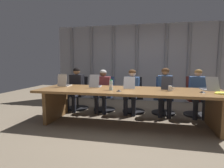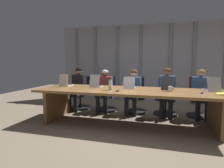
% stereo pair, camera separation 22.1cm
% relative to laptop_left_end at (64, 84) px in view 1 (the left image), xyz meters
% --- Properties ---
extents(ground_plane, '(11.76, 11.76, 0.00)m').
position_rel_laptop_left_end_xyz_m(ground_plane, '(1.60, -0.22, -0.81)').
color(ground_plane, '#7F705B').
extents(conference_table, '(3.93, 1.20, 0.75)m').
position_rel_laptop_left_end_xyz_m(conference_table, '(1.60, -0.22, -0.20)').
color(conference_table, olive).
rests_on(conference_table, ground_plane).
extents(curtain_backdrop, '(5.88, 0.17, 2.62)m').
position_rel_laptop_left_end_xyz_m(curtain_backdrop, '(1.60, 2.38, 0.50)').
color(curtain_backdrop, '#9999A0').
rests_on(curtain_backdrop, ground_plane).
extents(laptop_left_end, '(0.23, 0.36, 0.30)m').
position_rel_laptop_left_end_xyz_m(laptop_left_end, '(0.00, 0.00, 0.00)').
color(laptop_left_end, beige).
rests_on(laptop_left_end, conference_table).
extents(laptop_left_mid, '(0.26, 0.43, 0.30)m').
position_rel_laptop_left_end_xyz_m(laptop_left_mid, '(0.79, 0.01, 0.00)').
color(laptop_left_mid, '#A8ADB7').
rests_on(laptop_left_mid, conference_table).
extents(laptop_center, '(0.28, 0.46, 0.27)m').
position_rel_laptop_left_end_xyz_m(laptop_center, '(1.60, -0.02, -0.00)').
color(laptop_center, '#BCBCC1').
rests_on(laptop_center, conference_table).
extents(laptop_right_mid, '(0.27, 0.45, 0.29)m').
position_rel_laptop_left_end_xyz_m(laptop_right_mid, '(2.41, -0.01, -0.00)').
color(laptop_right_mid, '#2D2D33').
rests_on(laptop_right_mid, conference_table).
extents(laptop_right_end, '(0.28, 0.49, 0.29)m').
position_rel_laptop_left_end_xyz_m(laptop_right_end, '(3.26, 0.02, -0.00)').
color(laptop_right_end, '#BCBCC1').
rests_on(laptop_right_end, conference_table).
extents(office_chair_left_end, '(0.60, 0.60, 0.92)m').
position_rel_laptop_left_end_xyz_m(office_chair_left_end, '(0.01, 0.83, -0.46)').
color(office_chair_left_end, black).
rests_on(office_chair_left_end, ground_plane).
extents(office_chair_left_mid, '(0.60, 0.60, 0.94)m').
position_rel_laptop_left_end_xyz_m(office_chair_left_mid, '(0.80, 0.83, -0.46)').
color(office_chair_left_mid, navy).
rests_on(office_chair_left_mid, ground_plane).
extents(office_chair_center, '(0.60, 0.60, 0.93)m').
position_rel_laptop_left_end_xyz_m(office_chair_center, '(1.62, 0.83, -0.46)').
color(office_chair_center, black).
rests_on(office_chair_center, ground_plane).
extents(office_chair_right_mid, '(0.60, 0.60, 0.95)m').
position_rel_laptop_left_end_xyz_m(office_chair_right_mid, '(2.40, 0.83, -0.46)').
color(office_chair_right_mid, navy).
rests_on(office_chair_right_mid, ground_plane).
extents(office_chair_right_end, '(0.60, 0.60, 0.97)m').
position_rel_laptop_left_end_xyz_m(office_chair_right_end, '(3.19, 0.84, -0.45)').
color(office_chair_right_end, '#511E19').
rests_on(office_chair_right_end, ground_plane).
extents(person_left_end, '(0.41, 0.57, 1.18)m').
position_rel_laptop_left_end_xyz_m(person_left_end, '(-0.01, 0.67, -0.14)').
color(person_left_end, black).
rests_on(person_left_end, ground_plane).
extents(person_left_mid, '(0.43, 0.56, 1.14)m').
position_rel_laptop_left_end_xyz_m(person_left_mid, '(0.78, 0.67, -0.17)').
color(person_left_mid, brown).
rests_on(person_left_mid, ground_plane).
extents(person_center, '(0.39, 0.56, 1.15)m').
position_rel_laptop_left_end_xyz_m(person_center, '(1.57, 0.67, -0.16)').
color(person_center, '#335184').
rests_on(person_center, ground_plane).
extents(person_right_mid, '(0.37, 0.55, 1.20)m').
position_rel_laptop_left_end_xyz_m(person_right_mid, '(2.42, 0.67, -0.13)').
color(person_right_mid, '#335184').
rests_on(person_right_mid, ground_plane).
extents(person_right_end, '(0.40, 0.55, 1.17)m').
position_rel_laptop_left_end_xyz_m(person_right_end, '(3.20, 0.67, -0.15)').
color(person_right_end, '#335184').
rests_on(person_right_end, ground_plane).
extents(water_bottle_primary, '(0.08, 0.08, 0.23)m').
position_rel_laptop_left_end_xyz_m(water_bottle_primary, '(1.25, -0.38, 0.04)').
color(water_bottle_primary, silver).
rests_on(water_bottle_primary, conference_table).
extents(coffee_mug_near, '(0.13, 0.08, 0.11)m').
position_rel_laptop_left_end_xyz_m(coffee_mug_near, '(2.46, -0.24, -0.00)').
color(coffee_mug_near, white).
rests_on(coffee_mug_near, conference_table).
extents(conference_mic_left_side, '(0.11, 0.11, 0.03)m').
position_rel_laptop_left_end_xyz_m(conference_mic_left_side, '(1.45, -0.51, -0.04)').
color(conference_mic_left_side, black).
rests_on(conference_mic_left_side, conference_table).
extents(conference_mic_middle, '(0.11, 0.11, 0.03)m').
position_rel_laptop_left_end_xyz_m(conference_mic_middle, '(3.05, -0.33, -0.04)').
color(conference_mic_middle, black).
rests_on(conference_mic_middle, conference_table).
extents(spiral_notepad, '(0.32, 0.37, 0.03)m').
position_rel_laptop_left_end_xyz_m(spiral_notepad, '(3.38, -0.35, -0.05)').
color(spiral_notepad, yellow).
rests_on(spiral_notepad, conference_table).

